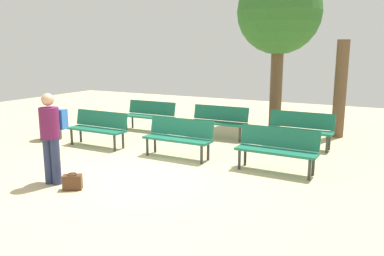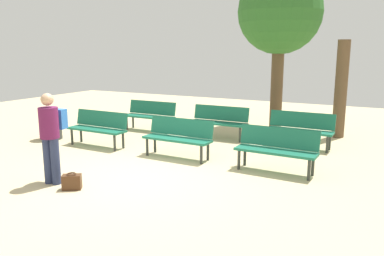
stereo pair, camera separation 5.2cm
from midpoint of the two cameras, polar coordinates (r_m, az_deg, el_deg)
name	(u,v)px [view 1 (the left image)]	position (r m, az deg, el deg)	size (l,w,h in m)	color
ground_plane	(137,177)	(7.58, -8.24, -7.10)	(24.00, 24.00, 0.00)	#CCB789
bench_r0_c0	(98,126)	(10.03, -13.73, 0.24)	(1.61, 0.51, 0.87)	#19664C
bench_r0_c1	(179,135)	(8.73, -2.14, -1.08)	(1.61, 0.50, 0.87)	#19664C
bench_r0_c2	(277,147)	(7.87, 12.21, -2.72)	(1.61, 0.52, 0.87)	#19664C
bench_r1_c0	(150,114)	(11.71, -6.36, 2.07)	(1.60, 0.49, 0.87)	#19664C
bench_r1_c1	(219,120)	(10.66, 3.83, 1.20)	(1.60, 0.50, 0.87)	#19664C
bench_r1_c2	(300,127)	(9.97, 15.45, 0.08)	(1.61, 0.51, 0.87)	#19664C
tree_0	(279,13)	(12.38, 12.55, 16.12)	(2.53, 2.53, 4.78)	brown
tree_1	(340,89)	(11.41, 20.81, 5.34)	(0.33, 0.33, 2.66)	brown
visitor_with_backpack	(51,133)	(7.37, -20.14, -0.69)	(0.39, 0.56, 1.65)	navy
handbag	(73,182)	(7.13, -17.34, -7.58)	(0.37, 0.33, 0.29)	#4C2D19
trash_bin	(50,126)	(11.21, -20.20, 0.30)	(0.56, 0.56, 0.73)	#383D38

